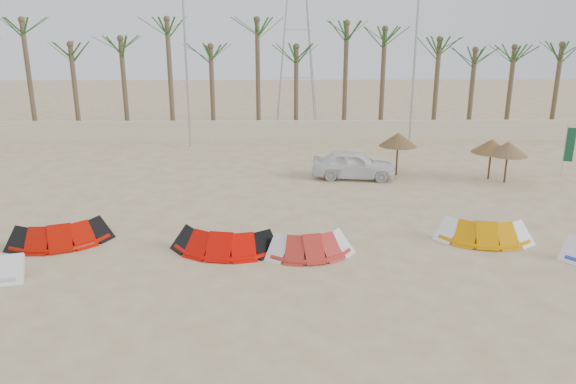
{
  "coord_description": "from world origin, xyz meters",
  "views": [
    {
      "loc": [
        -0.34,
        -15.11,
        7.89
      ],
      "look_at": [
        0.0,
        6.0,
        1.3
      ],
      "focal_mm": 35.0,
      "sensor_mm": 36.0,
      "label": 1
    }
  ],
  "objects_px": {
    "parasol_left": "(398,140)",
    "car": "(354,164)",
    "parasol_mid": "(492,146)",
    "kite_orange": "(482,228)",
    "kite_red_left": "(63,231)",
    "kite_red_mid": "(225,237)",
    "kite_red_right": "(310,242)",
    "parasol_right": "(508,148)"
  },
  "relations": [
    {
      "from": "parasol_left",
      "to": "car",
      "type": "xyz_separation_m",
      "value": [
        -2.31,
        -0.55,
        -1.17
      ]
    },
    {
      "from": "kite_red_left",
      "to": "parasol_left",
      "type": "relative_size",
      "value": 1.72
    },
    {
      "from": "parasol_mid",
      "to": "kite_red_left",
      "type": "bearing_deg",
      "value": -156.67
    },
    {
      "from": "parasol_right",
      "to": "kite_red_right",
      "type": "bearing_deg",
      "value": -139.76
    },
    {
      "from": "kite_red_mid",
      "to": "kite_orange",
      "type": "relative_size",
      "value": 1.1
    },
    {
      "from": "kite_red_right",
      "to": "parasol_mid",
      "type": "distance_m",
      "value": 13.38
    },
    {
      "from": "parasol_left",
      "to": "car",
      "type": "height_order",
      "value": "parasol_left"
    },
    {
      "from": "kite_red_left",
      "to": "kite_red_mid",
      "type": "height_order",
      "value": "same"
    },
    {
      "from": "kite_red_left",
      "to": "kite_red_right",
      "type": "height_order",
      "value": "same"
    },
    {
      "from": "kite_red_left",
      "to": "parasol_right",
      "type": "relative_size",
      "value": 1.85
    },
    {
      "from": "parasol_mid",
      "to": "kite_red_right",
      "type": "bearing_deg",
      "value": -136.09
    },
    {
      "from": "car",
      "to": "parasol_right",
      "type": "bearing_deg",
      "value": -89.79
    },
    {
      "from": "kite_red_right",
      "to": "parasol_left",
      "type": "distance_m",
      "value": 11.37
    },
    {
      "from": "kite_red_left",
      "to": "parasol_mid",
      "type": "distance_m",
      "value": 20.3
    },
    {
      "from": "kite_red_mid",
      "to": "kite_red_right",
      "type": "bearing_deg",
      "value": -8.32
    },
    {
      "from": "kite_red_left",
      "to": "kite_orange",
      "type": "xyz_separation_m",
      "value": [
        15.44,
        0.02,
        -0.0
      ]
    },
    {
      "from": "kite_orange",
      "to": "parasol_right",
      "type": "height_order",
      "value": "parasol_right"
    },
    {
      "from": "kite_red_mid",
      "to": "kite_red_right",
      "type": "xyz_separation_m",
      "value": [
        3.01,
        -0.44,
        -0.0
      ]
    },
    {
      "from": "kite_orange",
      "to": "parasol_mid",
      "type": "distance_m",
      "value": 8.7
    },
    {
      "from": "kite_red_mid",
      "to": "parasol_right",
      "type": "distance_m",
      "value": 15.57
    },
    {
      "from": "kite_red_right",
      "to": "parasol_right",
      "type": "xyz_separation_m",
      "value": [
        10.18,
        8.61,
        1.32
      ]
    },
    {
      "from": "parasol_mid",
      "to": "kite_orange",
      "type": "bearing_deg",
      "value": -111.53
    },
    {
      "from": "parasol_left",
      "to": "kite_red_mid",
      "type": "bearing_deg",
      "value": -129.87
    },
    {
      "from": "kite_orange",
      "to": "parasol_left",
      "type": "height_order",
      "value": "parasol_left"
    },
    {
      "from": "kite_red_left",
      "to": "kite_red_mid",
      "type": "bearing_deg",
      "value": -7.29
    },
    {
      "from": "parasol_right",
      "to": "kite_red_left",
      "type": "bearing_deg",
      "value": -158.9
    },
    {
      "from": "kite_red_left",
      "to": "kite_red_mid",
      "type": "xyz_separation_m",
      "value": [
        6.01,
        -0.77,
        0.0
      ]
    },
    {
      "from": "parasol_right",
      "to": "car",
      "type": "distance_m",
      "value": 7.56
    },
    {
      "from": "kite_red_left",
      "to": "kite_red_mid",
      "type": "distance_m",
      "value": 6.05
    },
    {
      "from": "kite_red_right",
      "to": "kite_orange",
      "type": "distance_m",
      "value": 6.55
    },
    {
      "from": "kite_orange",
      "to": "parasol_left",
      "type": "bearing_deg",
      "value": 98.9
    },
    {
      "from": "parasol_left",
      "to": "parasol_mid",
      "type": "xyz_separation_m",
      "value": [
        4.54,
        -0.85,
        -0.17
      ]
    },
    {
      "from": "kite_red_right",
      "to": "parasol_right",
      "type": "distance_m",
      "value": 13.4
    },
    {
      "from": "kite_orange",
      "to": "parasol_right",
      "type": "xyz_separation_m",
      "value": [
        3.75,
        7.39,
        1.32
      ]
    },
    {
      "from": "kite_orange",
      "to": "parasol_mid",
      "type": "xyz_separation_m",
      "value": [
        3.16,
        8.01,
        1.31
      ]
    },
    {
      "from": "parasol_mid",
      "to": "car",
      "type": "relative_size",
      "value": 0.49
    },
    {
      "from": "parasol_left",
      "to": "kite_red_right",
      "type": "bearing_deg",
      "value": -116.59
    },
    {
      "from": "kite_red_left",
      "to": "parasol_left",
      "type": "height_order",
      "value": "parasol_left"
    },
    {
      "from": "parasol_right",
      "to": "car",
      "type": "xyz_separation_m",
      "value": [
        -7.44,
        0.92,
        -1.02
      ]
    },
    {
      "from": "kite_red_left",
      "to": "car",
      "type": "height_order",
      "value": "car"
    },
    {
      "from": "parasol_right",
      "to": "kite_orange",
      "type": "bearing_deg",
      "value": -116.9
    },
    {
      "from": "kite_red_right",
      "to": "parasol_right",
      "type": "height_order",
      "value": "parasol_right"
    }
  ]
}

